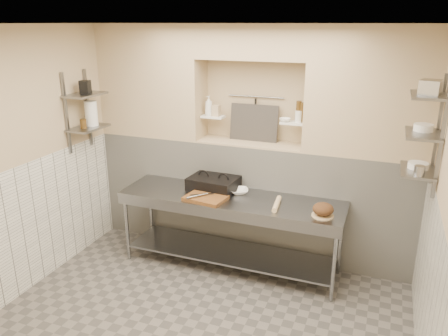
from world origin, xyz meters
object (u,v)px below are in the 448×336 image
at_px(jug_left, 91,113).
at_px(rolling_pin, 277,204).
at_px(panini_press, 214,183).
at_px(mixing_bowl, 239,191).
at_px(cutting_board, 206,198).
at_px(bread_loaf, 323,209).
at_px(prep_table, 230,218).
at_px(bottle_soap, 209,106).
at_px(bowl_alcove, 285,120).

bearing_deg(jug_left, rolling_pin, -0.10).
bearing_deg(panini_press, mixing_bowl, 3.25).
bearing_deg(cutting_board, bread_loaf, 1.32).
xyz_separation_m(prep_table, bottle_soap, (-0.48, 0.55, 1.19)).
bearing_deg(bread_loaf, cutting_board, -178.68).
xyz_separation_m(rolling_pin, bottle_soap, (-1.05, 0.61, 0.91)).
xyz_separation_m(panini_press, cutting_board, (0.04, -0.34, -0.06)).
relative_size(bottle_soap, bowl_alcove, 1.87).
distance_m(bowl_alcove, jug_left, 2.33).
relative_size(panini_press, cutting_board, 1.32).
distance_m(bread_loaf, bottle_soap, 1.90).
bearing_deg(panini_press, cutting_board, -78.43).
height_order(cutting_board, jug_left, jug_left).
xyz_separation_m(panini_press, bread_loaf, (1.35, -0.31, 0.00)).
bearing_deg(bowl_alcove, rolling_pin, -81.67).
distance_m(panini_press, bowl_alcove, 1.13).
bearing_deg(bread_loaf, jug_left, 178.41).
height_order(rolling_pin, bread_loaf, bread_loaf).
distance_m(panini_press, bottle_soap, 0.96).
distance_m(prep_table, jug_left, 2.10).
distance_m(prep_table, rolling_pin, 0.63).
height_order(cutting_board, rolling_pin, rolling_pin).
bearing_deg(jug_left, bottle_soap, 25.04).
bearing_deg(bread_loaf, mixing_bowl, 163.82).
height_order(prep_table, rolling_pin, rolling_pin).
bearing_deg(bowl_alcove, panini_press, -153.60).
bearing_deg(prep_table, jug_left, -178.24).
height_order(mixing_bowl, bottle_soap, bottle_soap).
relative_size(rolling_pin, jug_left, 1.25).
bearing_deg(cutting_board, jug_left, 175.94).
bearing_deg(cutting_board, bottle_soap, 109.10).
xyz_separation_m(panini_press, jug_left, (-1.50, -0.23, 0.79)).
xyz_separation_m(bread_loaf, jug_left, (-2.85, 0.08, 0.78)).
relative_size(mixing_bowl, rolling_pin, 0.58).
relative_size(cutting_board, bread_loaf, 2.08).
bearing_deg(prep_table, bottle_soap, 131.35).
distance_m(bottle_soap, jug_left, 1.43).
bearing_deg(cutting_board, panini_press, 96.49).
height_order(rolling_pin, jug_left, jug_left).
bearing_deg(rolling_pin, cutting_board, -172.52).
xyz_separation_m(panini_press, mixing_bowl, (0.33, -0.01, -0.05)).
bearing_deg(bottle_soap, mixing_bowl, -35.90).
xyz_separation_m(prep_table, cutting_board, (-0.24, -0.16, 0.28)).
height_order(panini_press, jug_left, jug_left).
bearing_deg(rolling_pin, bread_loaf, -8.42).
height_order(bread_loaf, bottle_soap, bottle_soap).
relative_size(rolling_pin, bottle_soap, 1.53).
bearing_deg(bread_loaf, bottle_soap, 156.28).
xyz_separation_m(cutting_board, bowl_alcove, (0.71, 0.71, 0.81)).
bearing_deg(bowl_alcove, cutting_board, -135.13).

